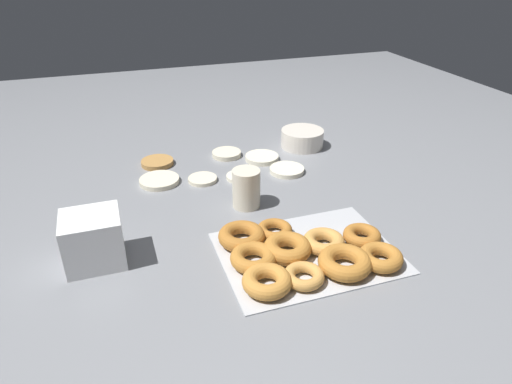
{
  "coord_description": "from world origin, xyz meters",
  "views": [
    {
      "loc": [
        -0.3,
        -1.12,
        0.62
      ],
      "look_at": [
        0.04,
        -0.12,
        0.04
      ],
      "focal_mm": 32.0,
      "sensor_mm": 36.0,
      "label": 1
    }
  ],
  "objects_px": {
    "pancake_0": "(227,154)",
    "pancake_6": "(287,170)",
    "pancake_2": "(203,179)",
    "batter_bowl": "(302,138)",
    "donut_tray": "(303,252)",
    "pancake_3": "(262,158)",
    "paper_cup": "(246,188)",
    "pancake_4": "(159,181)",
    "pancake_1": "(157,162)",
    "pancake_5": "(240,177)",
    "container_stack": "(93,240)"
  },
  "relations": [
    {
      "from": "pancake_0",
      "to": "pancake_6",
      "type": "height_order",
      "value": "pancake_0"
    },
    {
      "from": "pancake_2",
      "to": "pancake_0",
      "type": "bearing_deg",
      "value": 52.5
    },
    {
      "from": "pancake_6",
      "to": "batter_bowl",
      "type": "relative_size",
      "value": 0.73
    },
    {
      "from": "donut_tray",
      "to": "pancake_6",
      "type": "bearing_deg",
      "value": 72.26
    },
    {
      "from": "batter_bowl",
      "to": "pancake_2",
      "type": "bearing_deg",
      "value": -159.39
    },
    {
      "from": "pancake_3",
      "to": "pancake_0",
      "type": "bearing_deg",
      "value": 146.68
    },
    {
      "from": "pancake_6",
      "to": "donut_tray",
      "type": "relative_size",
      "value": 0.27
    },
    {
      "from": "donut_tray",
      "to": "paper_cup",
      "type": "distance_m",
      "value": 0.27
    },
    {
      "from": "pancake_6",
      "to": "paper_cup",
      "type": "relative_size",
      "value": 1.01
    },
    {
      "from": "pancake_2",
      "to": "batter_bowl",
      "type": "bearing_deg",
      "value": 20.61
    },
    {
      "from": "pancake_4",
      "to": "donut_tray",
      "type": "bearing_deg",
      "value": -62.53
    },
    {
      "from": "pancake_6",
      "to": "paper_cup",
      "type": "height_order",
      "value": "paper_cup"
    },
    {
      "from": "donut_tray",
      "to": "pancake_1",
      "type": "bearing_deg",
      "value": 111.27
    },
    {
      "from": "pancake_1",
      "to": "paper_cup",
      "type": "height_order",
      "value": "paper_cup"
    },
    {
      "from": "batter_bowl",
      "to": "paper_cup",
      "type": "bearing_deg",
      "value": -133.27
    },
    {
      "from": "pancake_4",
      "to": "batter_bowl",
      "type": "height_order",
      "value": "batter_bowl"
    },
    {
      "from": "pancake_5",
      "to": "container_stack",
      "type": "xyz_separation_m",
      "value": [
        -0.42,
        -0.29,
        0.05
      ]
    },
    {
      "from": "pancake_2",
      "to": "paper_cup",
      "type": "distance_m",
      "value": 0.2
    },
    {
      "from": "pancake_1",
      "to": "pancake_4",
      "type": "relative_size",
      "value": 0.88
    },
    {
      "from": "pancake_5",
      "to": "paper_cup",
      "type": "height_order",
      "value": "paper_cup"
    },
    {
      "from": "pancake_2",
      "to": "pancake_3",
      "type": "xyz_separation_m",
      "value": [
        0.22,
        0.09,
        0.0
      ]
    },
    {
      "from": "pancake_1",
      "to": "pancake_3",
      "type": "bearing_deg",
      "value": -12.52
    },
    {
      "from": "pancake_2",
      "to": "pancake_5",
      "type": "height_order",
      "value": "same"
    },
    {
      "from": "pancake_3",
      "to": "paper_cup",
      "type": "height_order",
      "value": "paper_cup"
    },
    {
      "from": "pancake_1",
      "to": "paper_cup",
      "type": "xyz_separation_m",
      "value": [
        0.19,
        -0.34,
        0.04
      ]
    },
    {
      "from": "paper_cup",
      "to": "container_stack",
      "type": "bearing_deg",
      "value": -161.9
    },
    {
      "from": "pancake_6",
      "to": "pancake_2",
      "type": "bearing_deg",
      "value": 174.39
    },
    {
      "from": "donut_tray",
      "to": "container_stack",
      "type": "xyz_separation_m",
      "value": [
        -0.43,
        0.14,
        0.04
      ]
    },
    {
      "from": "pancake_0",
      "to": "batter_bowl",
      "type": "height_order",
      "value": "batter_bowl"
    },
    {
      "from": "pancake_4",
      "to": "paper_cup",
      "type": "height_order",
      "value": "paper_cup"
    },
    {
      "from": "pancake_5",
      "to": "container_stack",
      "type": "distance_m",
      "value": 0.51
    },
    {
      "from": "pancake_0",
      "to": "pancake_6",
      "type": "bearing_deg",
      "value": -50.89
    },
    {
      "from": "pancake_6",
      "to": "batter_bowl",
      "type": "xyz_separation_m",
      "value": [
        0.13,
        0.17,
        0.02
      ]
    },
    {
      "from": "pancake_3",
      "to": "pancake_4",
      "type": "distance_m",
      "value": 0.34
    },
    {
      "from": "pancake_0",
      "to": "container_stack",
      "type": "height_order",
      "value": "container_stack"
    },
    {
      "from": "pancake_1",
      "to": "pancake_6",
      "type": "relative_size",
      "value": 0.96
    },
    {
      "from": "donut_tray",
      "to": "container_stack",
      "type": "relative_size",
      "value": 3.18
    },
    {
      "from": "pancake_1",
      "to": "pancake_4",
      "type": "bearing_deg",
      "value": -95.46
    },
    {
      "from": "pancake_6",
      "to": "batter_bowl",
      "type": "bearing_deg",
      "value": 53.56
    },
    {
      "from": "container_stack",
      "to": "pancake_4",
      "type": "bearing_deg",
      "value": 61.12
    },
    {
      "from": "pancake_3",
      "to": "batter_bowl",
      "type": "distance_m",
      "value": 0.18
    },
    {
      "from": "pancake_0",
      "to": "donut_tray",
      "type": "bearing_deg",
      "value": -89.17
    },
    {
      "from": "pancake_0",
      "to": "pancake_1",
      "type": "relative_size",
      "value": 0.94
    },
    {
      "from": "pancake_4",
      "to": "batter_bowl",
      "type": "distance_m",
      "value": 0.52
    },
    {
      "from": "pancake_3",
      "to": "pancake_6",
      "type": "height_order",
      "value": "same"
    },
    {
      "from": "container_stack",
      "to": "donut_tray",
      "type": "bearing_deg",
      "value": -17.87
    },
    {
      "from": "pancake_6",
      "to": "paper_cup",
      "type": "xyz_separation_m",
      "value": [
        -0.18,
        -0.16,
        0.05
      ]
    },
    {
      "from": "pancake_1",
      "to": "pancake_4",
      "type": "distance_m",
      "value": 0.13
    },
    {
      "from": "pancake_6",
      "to": "pancake_1",
      "type": "bearing_deg",
      "value": 153.68
    },
    {
      "from": "pancake_6",
      "to": "donut_tray",
      "type": "bearing_deg",
      "value": -107.74
    }
  ]
}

